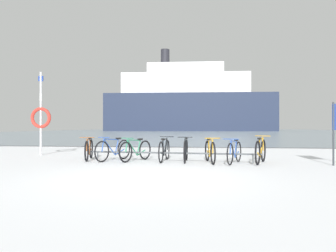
{
  "coord_description": "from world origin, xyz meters",
  "views": [
    {
      "loc": [
        1.23,
        -6.72,
        1.11
      ],
      "look_at": [
        -0.22,
        6.31,
        1.13
      ],
      "focal_mm": 33.45,
      "sensor_mm": 36.0,
      "label": 1
    }
  ],
  "objects_px": {
    "bicycle_3": "(164,150)",
    "bicycle_6": "(234,152)",
    "bicycle_0": "(89,149)",
    "bicycle_5": "(210,151)",
    "bicycle_7": "(261,151)",
    "bicycle_2": "(136,150)",
    "bicycle_4": "(186,150)",
    "bicycle_1": "(113,150)",
    "rescue_post": "(41,116)",
    "ferry_ship": "(188,103)"
  },
  "relations": [
    {
      "from": "bicycle_0",
      "to": "bicycle_1",
      "type": "height_order",
      "value": "bicycle_1"
    },
    {
      "from": "rescue_post",
      "to": "bicycle_2",
      "type": "bearing_deg",
      "value": -21.53
    },
    {
      "from": "bicycle_3",
      "to": "bicycle_5",
      "type": "distance_m",
      "value": 1.47
    },
    {
      "from": "bicycle_0",
      "to": "bicycle_3",
      "type": "xyz_separation_m",
      "value": [
        2.55,
        -0.11,
        0.01
      ]
    },
    {
      "from": "bicycle_2",
      "to": "bicycle_3",
      "type": "relative_size",
      "value": 0.92
    },
    {
      "from": "bicycle_5",
      "to": "bicycle_6",
      "type": "height_order",
      "value": "bicycle_5"
    },
    {
      "from": "bicycle_4",
      "to": "bicycle_6",
      "type": "distance_m",
      "value": 1.51
    },
    {
      "from": "bicycle_4",
      "to": "bicycle_5",
      "type": "distance_m",
      "value": 0.78
    },
    {
      "from": "bicycle_3",
      "to": "ferry_ship",
      "type": "height_order",
      "value": "ferry_ship"
    },
    {
      "from": "bicycle_6",
      "to": "bicycle_7",
      "type": "bearing_deg",
      "value": 7.51
    },
    {
      "from": "bicycle_3",
      "to": "rescue_post",
      "type": "bearing_deg",
      "value": 162.72
    },
    {
      "from": "bicycle_0",
      "to": "bicycle_7",
      "type": "xyz_separation_m",
      "value": [
        5.51,
        -0.39,
        0.02
      ]
    },
    {
      "from": "bicycle_7",
      "to": "rescue_post",
      "type": "relative_size",
      "value": 0.49
    },
    {
      "from": "bicycle_3",
      "to": "bicycle_7",
      "type": "xyz_separation_m",
      "value": [
        2.96,
        -0.28,
        0.02
      ]
    },
    {
      "from": "bicycle_3",
      "to": "rescue_post",
      "type": "height_order",
      "value": "rescue_post"
    },
    {
      "from": "bicycle_3",
      "to": "bicycle_4",
      "type": "bearing_deg",
      "value": -7.14
    },
    {
      "from": "bicycle_4",
      "to": "bicycle_1",
      "type": "bearing_deg",
      "value": 178.16
    },
    {
      "from": "bicycle_0",
      "to": "rescue_post",
      "type": "xyz_separation_m",
      "value": [
        -2.49,
        1.46,
        1.17
      ]
    },
    {
      "from": "ferry_ship",
      "to": "rescue_post",
      "type": "bearing_deg",
      "value": -92.03
    },
    {
      "from": "bicycle_0",
      "to": "bicycle_6",
      "type": "bearing_deg",
      "value": -5.92
    },
    {
      "from": "ferry_ship",
      "to": "bicycle_4",
      "type": "bearing_deg",
      "value": -87.37
    },
    {
      "from": "bicycle_3",
      "to": "bicycle_5",
      "type": "relative_size",
      "value": 1.05
    },
    {
      "from": "rescue_post",
      "to": "bicycle_0",
      "type": "bearing_deg",
      "value": -30.4
    },
    {
      "from": "bicycle_7",
      "to": "ferry_ship",
      "type": "bearing_deg",
      "value": 94.44
    },
    {
      "from": "bicycle_1",
      "to": "bicycle_3",
      "type": "relative_size",
      "value": 0.96
    },
    {
      "from": "bicycle_3",
      "to": "bicycle_6",
      "type": "distance_m",
      "value": 2.21
    },
    {
      "from": "bicycle_1",
      "to": "bicycle_4",
      "type": "distance_m",
      "value": 2.37
    },
    {
      "from": "bicycle_0",
      "to": "bicycle_4",
      "type": "relative_size",
      "value": 1.0
    },
    {
      "from": "bicycle_3",
      "to": "ferry_ship",
      "type": "distance_m",
      "value": 71.4
    },
    {
      "from": "rescue_post",
      "to": "bicycle_5",
      "type": "bearing_deg",
      "value": -16.0
    },
    {
      "from": "bicycle_5",
      "to": "ferry_ship",
      "type": "xyz_separation_m",
      "value": [
        -4.02,
        71.33,
        6.76
      ]
    },
    {
      "from": "bicycle_0",
      "to": "bicycle_1",
      "type": "xyz_separation_m",
      "value": [
        0.87,
        -0.12,
        0.01
      ]
    },
    {
      "from": "bicycle_2",
      "to": "ferry_ship",
      "type": "relative_size",
      "value": 0.04
    },
    {
      "from": "bicycle_0",
      "to": "bicycle_5",
      "type": "height_order",
      "value": "bicycle_5"
    },
    {
      "from": "bicycle_3",
      "to": "bicycle_6",
      "type": "bearing_deg",
      "value": -10.0
    },
    {
      "from": "bicycle_0",
      "to": "bicycle_2",
      "type": "distance_m",
      "value": 1.63
    },
    {
      "from": "bicycle_2",
      "to": "bicycle_3",
      "type": "distance_m",
      "value": 0.92
    },
    {
      "from": "bicycle_0",
      "to": "ferry_ship",
      "type": "relative_size",
      "value": 0.04
    },
    {
      "from": "bicycle_4",
      "to": "bicycle_7",
      "type": "height_order",
      "value": "bicycle_7"
    },
    {
      "from": "bicycle_4",
      "to": "bicycle_6",
      "type": "height_order",
      "value": "bicycle_4"
    },
    {
      "from": "ferry_ship",
      "to": "bicycle_2",
      "type": "bearing_deg",
      "value": -88.67
    },
    {
      "from": "bicycle_3",
      "to": "bicycle_4",
      "type": "distance_m",
      "value": 0.7
    },
    {
      "from": "bicycle_3",
      "to": "bicycle_6",
      "type": "height_order",
      "value": "bicycle_3"
    },
    {
      "from": "bicycle_0",
      "to": "bicycle_3",
      "type": "height_order",
      "value": "bicycle_3"
    },
    {
      "from": "bicycle_5",
      "to": "bicycle_6",
      "type": "bearing_deg",
      "value": -7.18
    },
    {
      "from": "bicycle_1",
      "to": "bicycle_6",
      "type": "distance_m",
      "value": 3.87
    },
    {
      "from": "bicycle_2",
      "to": "bicycle_6",
      "type": "bearing_deg",
      "value": -6.03
    },
    {
      "from": "bicycle_1",
      "to": "bicycle_3",
      "type": "distance_m",
      "value": 1.68
    },
    {
      "from": "bicycle_2",
      "to": "ferry_ship",
      "type": "xyz_separation_m",
      "value": [
        -1.65,
        71.09,
        6.76
      ]
    },
    {
      "from": "bicycle_2",
      "to": "rescue_post",
      "type": "distance_m",
      "value": 4.57
    }
  ]
}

